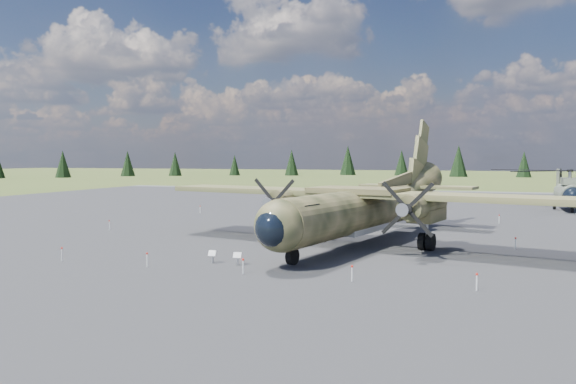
% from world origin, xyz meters
% --- Properties ---
extents(ground, '(500.00, 500.00, 0.00)m').
position_xyz_m(ground, '(0.00, 0.00, 0.00)').
color(ground, '#4E5727').
rests_on(ground, ground).
extents(apron, '(120.00, 120.00, 0.04)m').
position_xyz_m(apron, '(0.00, 10.00, 0.00)').
color(apron, '#5E5E63').
rests_on(apron, ground).
extents(transport_plane, '(31.57, 28.31, 10.45)m').
position_xyz_m(transport_plane, '(6.11, -0.66, 3.00)').
color(transport_plane, '#34381E').
rests_on(transport_plane, ground).
extents(helicopter_near, '(19.64, 22.99, 4.92)m').
position_xyz_m(helicopter_near, '(24.32, 32.78, 3.49)').
color(helicopter_near, slate).
rests_on(helicopter_near, ground).
extents(info_placard_left, '(0.51, 0.24, 0.78)m').
position_xyz_m(info_placard_left, '(-0.99, -11.18, 0.52)').
color(info_placard_left, gray).
rests_on(info_placard_left, ground).
extents(info_placard_right, '(0.51, 0.26, 0.77)m').
position_xyz_m(info_placard_right, '(0.66, -11.24, 0.51)').
color(info_placard_right, gray).
rests_on(info_placard_right, ground).
extents(barrier_fence, '(33.12, 29.62, 0.85)m').
position_xyz_m(barrier_fence, '(-0.46, -0.08, 0.51)').
color(barrier_fence, silver).
rests_on(barrier_fence, ground).
extents(treeline, '(332.98, 338.59, 10.94)m').
position_xyz_m(treeline, '(2.28, 1.70, 4.73)').
color(treeline, black).
rests_on(treeline, ground).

